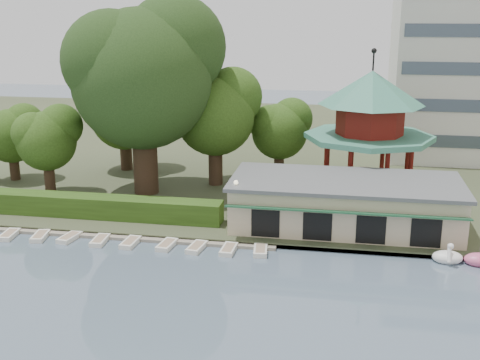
% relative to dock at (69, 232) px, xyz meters
% --- Properties ---
extents(shore, '(220.00, 70.00, 0.40)m').
position_rel_dock_xyz_m(shore, '(12.00, 34.80, 0.08)').
color(shore, '#424930').
rests_on(shore, ground).
extents(embankment, '(220.00, 0.60, 0.30)m').
position_rel_dock_xyz_m(embankment, '(12.00, 0.10, 0.03)').
color(embankment, gray).
rests_on(embankment, ground).
extents(dock, '(34.00, 1.60, 0.24)m').
position_rel_dock_xyz_m(dock, '(0.00, 0.00, 0.00)').
color(dock, gray).
rests_on(dock, ground).
extents(boathouse, '(18.60, 9.39, 3.90)m').
position_rel_dock_xyz_m(boathouse, '(22.00, 4.77, 2.25)').
color(boathouse, beige).
rests_on(boathouse, shore).
extents(pavilion, '(12.40, 12.40, 13.50)m').
position_rel_dock_xyz_m(pavilion, '(24.00, 14.80, 7.36)').
color(pavilion, beige).
rests_on(pavilion, shore).
extents(hedge, '(30.00, 2.00, 1.80)m').
position_rel_dock_xyz_m(hedge, '(-3.00, 3.30, 1.18)').
color(hedge, '#315218').
rests_on(hedge, shore).
extents(lamp_post, '(0.36, 0.36, 4.28)m').
position_rel_dock_xyz_m(lamp_post, '(13.50, 1.80, 3.22)').
color(lamp_post, black).
rests_on(lamp_post, shore).
extents(big_tree, '(14.33, 13.36, 18.66)m').
position_rel_dock_xyz_m(big_tree, '(3.18, 11.01, 12.15)').
color(big_tree, '#3A281C').
rests_on(big_tree, shore).
extents(small_trees, '(39.72, 16.59, 11.76)m').
position_rel_dock_xyz_m(small_trees, '(-0.62, 14.65, 6.59)').
color(small_trees, '#3A281C').
rests_on(small_trees, shore).
extents(moored_rowboats, '(32.44, 2.72, 0.36)m').
position_rel_dock_xyz_m(moored_rowboats, '(0.65, -1.40, 0.06)').
color(moored_rowboats, white).
rests_on(moored_rowboats, ground).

